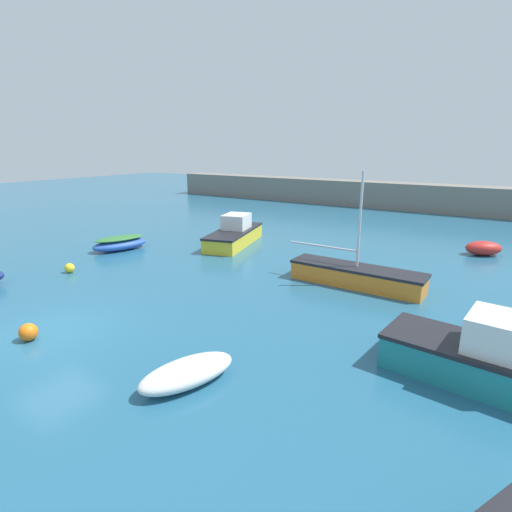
{
  "coord_description": "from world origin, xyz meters",
  "views": [
    {
      "loc": [
        12.32,
        -6.44,
        5.98
      ],
      "look_at": [
        1.42,
        10.32,
        0.46
      ],
      "focal_mm": 28.0,
      "sensor_mm": 36.0,
      "label": 1
    }
  ],
  "objects_px": {
    "rowboat_blue_near": "(187,373)",
    "mooring_buoy_yellow": "(70,268)",
    "sailboat_short_mast": "(356,275)",
    "dinghy_near_pier": "(483,248)",
    "rowboat_with_red_cover": "(120,243)",
    "motorboat_grey_hull": "(235,234)",
    "mooring_buoy_orange": "(28,332)",
    "cabin_cruiser_white": "(482,358)"
  },
  "relations": [
    {
      "from": "dinghy_near_pier",
      "to": "mooring_buoy_yellow",
      "type": "xyz_separation_m",
      "value": [
        -16.66,
        -14.72,
        -0.17
      ]
    },
    {
      "from": "mooring_buoy_orange",
      "to": "cabin_cruiser_white",
      "type": "bearing_deg",
      "value": 23.01
    },
    {
      "from": "dinghy_near_pier",
      "to": "rowboat_with_red_cover",
      "type": "relative_size",
      "value": 0.65
    },
    {
      "from": "sailboat_short_mast",
      "to": "motorboat_grey_hull",
      "type": "relative_size",
      "value": 1.02
    },
    {
      "from": "cabin_cruiser_white",
      "to": "mooring_buoy_yellow",
      "type": "relative_size",
      "value": 10.34
    },
    {
      "from": "rowboat_blue_near",
      "to": "mooring_buoy_orange",
      "type": "xyz_separation_m",
      "value": [
        -5.89,
        -0.95,
        -0.04
      ]
    },
    {
      "from": "sailboat_short_mast",
      "to": "motorboat_grey_hull",
      "type": "height_order",
      "value": "sailboat_short_mast"
    },
    {
      "from": "rowboat_with_red_cover",
      "to": "cabin_cruiser_white",
      "type": "distance_m",
      "value": 19.62
    },
    {
      "from": "rowboat_with_red_cover",
      "to": "dinghy_near_pier",
      "type": "bearing_deg",
      "value": 136.44
    },
    {
      "from": "rowboat_with_red_cover",
      "to": "mooring_buoy_orange",
      "type": "distance_m",
      "value": 11.52
    },
    {
      "from": "motorboat_grey_hull",
      "to": "rowboat_with_red_cover",
      "type": "xyz_separation_m",
      "value": [
        -4.84,
        -4.94,
        -0.23
      ]
    },
    {
      "from": "sailboat_short_mast",
      "to": "dinghy_near_pier",
      "type": "distance_m",
      "value": 9.88
    },
    {
      "from": "mooring_buoy_yellow",
      "to": "dinghy_near_pier",
      "type": "bearing_deg",
      "value": 41.45
    },
    {
      "from": "motorboat_grey_hull",
      "to": "rowboat_with_red_cover",
      "type": "bearing_deg",
      "value": -59.91
    },
    {
      "from": "mooring_buoy_yellow",
      "to": "sailboat_short_mast",
      "type": "bearing_deg",
      "value": 25.28
    },
    {
      "from": "mooring_buoy_orange",
      "to": "sailboat_short_mast",
      "type": "bearing_deg",
      "value": 57.1
    },
    {
      "from": "rowboat_blue_near",
      "to": "dinghy_near_pier",
      "type": "xyz_separation_m",
      "value": [
        5.36,
        18.65,
        0.08
      ]
    },
    {
      "from": "cabin_cruiser_white",
      "to": "mooring_buoy_yellow",
      "type": "height_order",
      "value": "cabin_cruiser_white"
    },
    {
      "from": "rowboat_blue_near",
      "to": "dinghy_near_pier",
      "type": "height_order",
      "value": "dinghy_near_pier"
    },
    {
      "from": "rowboat_blue_near",
      "to": "sailboat_short_mast",
      "type": "bearing_deg",
      "value": 12.85
    },
    {
      "from": "cabin_cruiser_white",
      "to": "dinghy_near_pier",
      "type": "bearing_deg",
      "value": -80.34
    },
    {
      "from": "sailboat_short_mast",
      "to": "cabin_cruiser_white",
      "type": "bearing_deg",
      "value": -45.21
    },
    {
      "from": "motorboat_grey_hull",
      "to": "dinghy_near_pier",
      "type": "xyz_separation_m",
      "value": [
        13.39,
        5.5,
        -0.24
      ]
    },
    {
      "from": "dinghy_near_pier",
      "to": "rowboat_with_red_cover",
      "type": "height_order",
      "value": "rowboat_with_red_cover"
    },
    {
      "from": "motorboat_grey_hull",
      "to": "mooring_buoy_yellow",
      "type": "xyz_separation_m",
      "value": [
        -3.28,
        -9.21,
        -0.41
      ]
    },
    {
      "from": "rowboat_blue_near",
      "to": "rowboat_with_red_cover",
      "type": "bearing_deg",
      "value": 76.45
    },
    {
      "from": "motorboat_grey_hull",
      "to": "mooring_buoy_yellow",
      "type": "height_order",
      "value": "motorboat_grey_hull"
    },
    {
      "from": "rowboat_blue_near",
      "to": "cabin_cruiser_white",
      "type": "xyz_separation_m",
      "value": [
        6.34,
        4.24,
        0.37
      ]
    },
    {
      "from": "dinghy_near_pier",
      "to": "cabin_cruiser_white",
      "type": "xyz_separation_m",
      "value": [
        0.98,
        -14.41,
        0.28
      ]
    },
    {
      "from": "rowboat_blue_near",
      "to": "mooring_buoy_yellow",
      "type": "distance_m",
      "value": 11.97
    },
    {
      "from": "dinghy_near_pier",
      "to": "mooring_buoy_orange",
      "type": "bearing_deg",
      "value": 30.5
    },
    {
      "from": "rowboat_blue_near",
      "to": "mooring_buoy_yellow",
      "type": "relative_size",
      "value": 6.15
    },
    {
      "from": "motorboat_grey_hull",
      "to": "mooring_buoy_orange",
      "type": "bearing_deg",
      "value": -6.83
    },
    {
      "from": "motorboat_grey_hull",
      "to": "mooring_buoy_yellow",
      "type": "bearing_deg",
      "value": -35.04
    },
    {
      "from": "motorboat_grey_hull",
      "to": "mooring_buoy_orange",
      "type": "height_order",
      "value": "motorboat_grey_hull"
    },
    {
      "from": "sailboat_short_mast",
      "to": "mooring_buoy_yellow",
      "type": "height_order",
      "value": "sailboat_short_mast"
    },
    {
      "from": "rowboat_with_red_cover",
      "to": "mooring_buoy_yellow",
      "type": "bearing_deg",
      "value": 36.79
    },
    {
      "from": "motorboat_grey_hull",
      "to": "mooring_buoy_orange",
      "type": "relative_size",
      "value": 10.8
    },
    {
      "from": "sailboat_short_mast",
      "to": "mooring_buoy_yellow",
      "type": "relative_size",
      "value": 13.3
    },
    {
      "from": "dinghy_near_pier",
      "to": "cabin_cruiser_white",
      "type": "distance_m",
      "value": 14.45
    },
    {
      "from": "rowboat_blue_near",
      "to": "dinghy_near_pier",
      "type": "bearing_deg",
      "value": 2.94
    },
    {
      "from": "cabin_cruiser_white",
      "to": "rowboat_with_red_cover",
      "type": "bearing_deg",
      "value": -5.91
    }
  ]
}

